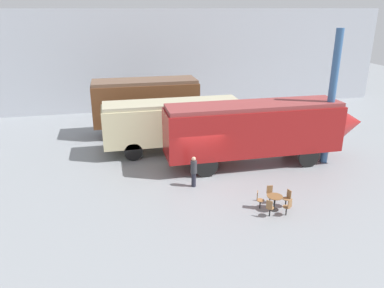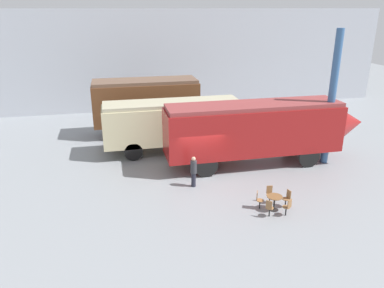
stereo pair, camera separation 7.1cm
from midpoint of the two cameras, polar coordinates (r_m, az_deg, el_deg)
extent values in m
plane|color=gray|center=(21.48, 1.17, -4.86)|extent=(80.00, 80.00, 0.00)
cube|color=#B2B7C1|center=(35.04, -5.00, 12.54)|extent=(44.00, 0.15, 9.00)
cube|color=brown|center=(28.26, -7.17, 6.28)|extent=(7.72, 2.71, 2.95)
cube|color=brown|center=(27.93, -7.31, 9.46)|extent=(7.56, 2.49, 0.24)
cylinder|color=black|center=(27.79, -1.99, 2.58)|extent=(1.40, 0.12, 1.40)
cylinder|color=black|center=(30.23, -2.91, 4.01)|extent=(1.40, 0.12, 1.40)
cylinder|color=black|center=(27.36, -11.56, 1.88)|extent=(1.40, 0.12, 1.40)
cylinder|color=black|center=(29.83, -11.72, 3.39)|extent=(1.40, 0.12, 1.40)
cube|color=beige|center=(24.50, -3.10, 3.21)|extent=(8.94, 2.40, 2.41)
cube|color=tan|center=(24.15, -3.16, 6.21)|extent=(8.76, 2.21, 0.24)
cylinder|color=black|center=(24.46, 3.63, -0.24)|extent=(1.15, 0.12, 1.15)
cylinder|color=black|center=(26.53, 2.25, 1.43)|extent=(1.15, 0.12, 1.15)
cylinder|color=black|center=(23.60, -8.99, -1.23)|extent=(1.15, 0.12, 1.15)
cylinder|color=black|center=(25.74, -9.37, 0.57)|extent=(1.15, 0.12, 1.15)
cube|color=maroon|center=(22.52, 9.25, 2.18)|extent=(10.57, 2.46, 2.72)
cone|color=maroon|center=(25.49, 22.52, 3.00)|extent=(2.00, 2.34, 2.34)
cube|color=brown|center=(22.12, 9.46, 5.83)|extent=(10.36, 2.26, 0.24)
cylinder|color=black|center=(23.41, 17.33, -1.86)|extent=(1.34, 0.12, 1.34)
cylinder|color=black|center=(25.31, 14.77, 0.05)|extent=(1.34, 0.12, 1.34)
cylinder|color=black|center=(21.07, 2.13, -3.37)|extent=(1.34, 0.12, 1.34)
cylinder|color=black|center=(23.17, 0.66, -1.13)|extent=(1.34, 0.12, 1.34)
cylinder|color=black|center=(18.48, 12.27, -9.72)|extent=(0.44, 0.44, 0.02)
cylinder|color=black|center=(18.31, 12.35, -8.78)|extent=(0.08, 0.08, 0.67)
cylinder|color=brown|center=(18.15, 12.43, -7.81)|extent=(0.73, 0.73, 0.03)
cylinder|color=black|center=(18.94, 11.69, -8.21)|extent=(0.06, 0.06, 0.42)
cylinder|color=olive|center=(18.83, 11.73, -7.61)|extent=(0.36, 0.36, 0.03)
cube|color=olive|center=(18.86, 11.64, -6.79)|extent=(0.29, 0.07, 0.42)
cylinder|color=black|center=(18.37, 10.21, -9.04)|extent=(0.06, 0.06, 0.42)
cylinder|color=olive|center=(18.26, 10.26, -8.42)|extent=(0.36, 0.36, 0.03)
cube|color=olive|center=(18.16, 9.82, -7.77)|extent=(0.15, 0.28, 0.42)
cylinder|color=black|center=(17.82, 11.65, -10.12)|extent=(0.06, 0.06, 0.42)
cylinder|color=olive|center=(17.71, 11.70, -9.49)|extent=(0.36, 0.36, 0.03)
cube|color=olive|center=(17.48, 11.59, -9.07)|extent=(0.24, 0.22, 0.42)
cylinder|color=black|center=(18.07, 14.05, -9.89)|extent=(0.06, 0.06, 0.42)
cylinder|color=olive|center=(17.96, 14.11, -9.26)|extent=(0.36, 0.36, 0.03)
cube|color=olive|center=(17.78, 14.58, -8.79)|extent=(0.27, 0.18, 0.42)
cylinder|color=black|center=(18.75, 13.98, -8.70)|extent=(0.06, 0.06, 0.42)
cylinder|color=olive|center=(18.65, 14.04, -8.10)|extent=(0.36, 0.36, 0.03)
cube|color=olive|center=(18.64, 14.47, -7.38)|extent=(0.10, 0.29, 0.42)
cylinder|color=#262633|center=(20.09, 0.16, -5.46)|extent=(0.24, 0.24, 0.78)
cylinder|color=#333338|center=(19.78, 0.16, -3.53)|extent=(0.34, 0.34, 0.70)
sphere|color=tan|center=(19.60, 0.16, -2.29)|extent=(0.23, 0.23, 0.23)
cylinder|color=#386093|center=(23.60, 20.39, 6.46)|extent=(0.44, 0.44, 8.00)
camera|label=1|loc=(0.04, -90.09, -0.03)|focal=35.00mm
camera|label=2|loc=(0.04, 89.91, 0.03)|focal=35.00mm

